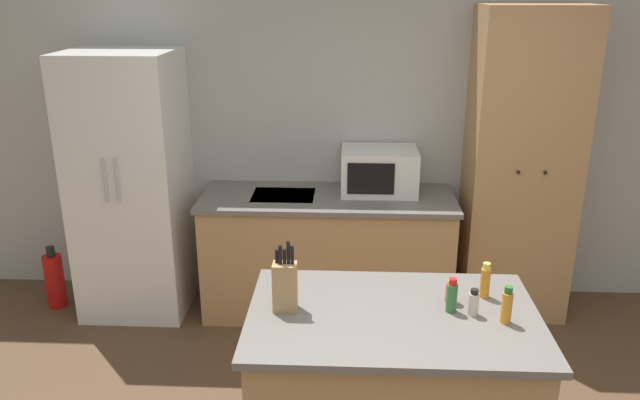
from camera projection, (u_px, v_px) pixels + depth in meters
wall_back at (374, 128)px, 4.61m from camera, size 7.20×0.06×2.60m
refrigerator at (132, 185)px, 4.45m from camera, size 0.73×0.71×1.89m
back_counter at (327, 252)px, 4.57m from camera, size 1.80×0.70×0.89m
pantry_cabinet at (521, 167)px, 4.36m from camera, size 0.73×0.54×2.19m
kitchen_island at (390, 398)px, 2.94m from camera, size 1.31×0.85×0.91m
microwave at (379, 171)px, 4.46m from camera, size 0.54×0.40×0.32m
knife_block at (285, 285)px, 2.78m from camera, size 0.11×0.08×0.33m
spice_bottle_tall_dark at (474, 303)px, 2.76m from camera, size 0.05×0.05×0.13m
spice_bottle_short_red at (485, 281)px, 2.91m from camera, size 0.05×0.05×0.17m
spice_bottle_amber_oil at (507, 306)px, 2.69m from camera, size 0.05×0.05×0.17m
spice_bottle_green_herb at (452, 296)px, 2.78m from camera, size 0.05×0.05×0.16m
spice_bottle_pale_salt at (451, 292)px, 2.87m from camera, size 0.05×0.05×0.11m
fire_extinguisher at (55, 280)px, 4.66m from camera, size 0.14×0.14×0.48m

